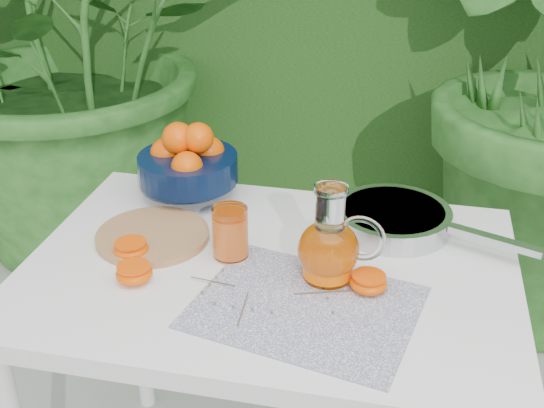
% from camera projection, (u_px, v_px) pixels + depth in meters
% --- Properties ---
extents(potted_plant_left, '(2.27, 2.27, 1.75)m').
position_uv_depth(potted_plant_left, '(77.00, 35.00, 2.58)').
color(potted_plant_left, '#23511B').
rests_on(potted_plant_left, ground).
extents(potted_plant_right, '(2.56, 2.56, 1.81)m').
position_uv_depth(potted_plant_right, '(539.00, 60.00, 2.17)').
color(potted_plant_right, '#23511B').
rests_on(potted_plant_right, ground).
extents(white_table, '(1.00, 0.70, 0.75)m').
position_uv_depth(white_table, '(270.00, 297.00, 1.43)').
color(white_table, white).
rests_on(white_table, ground).
extents(placemat, '(0.46, 0.39, 0.00)m').
position_uv_depth(placemat, '(305.00, 307.00, 1.26)').
color(placemat, '#0C1047').
rests_on(placemat, white_table).
extents(cutting_board, '(0.32, 0.32, 0.02)m').
position_uv_depth(cutting_board, '(153.00, 236.00, 1.48)').
color(cutting_board, '#9E7247').
rests_on(cutting_board, white_table).
extents(fruit_bowl, '(0.30, 0.30, 0.19)m').
position_uv_depth(fruit_bowl, '(188.00, 162.00, 1.64)').
color(fruit_bowl, black).
rests_on(fruit_bowl, white_table).
extents(juice_pitcher, '(0.18, 0.13, 0.20)m').
position_uv_depth(juice_pitcher, '(330.00, 247.00, 1.32)').
color(juice_pitcher, white).
rests_on(juice_pitcher, white_table).
extents(juice_tumbler, '(0.07, 0.07, 0.11)m').
position_uv_depth(juice_tumbler, '(230.00, 233.00, 1.40)').
color(juice_tumbler, white).
rests_on(juice_tumbler, white_table).
extents(saute_pan, '(0.47, 0.34, 0.05)m').
position_uv_depth(saute_pan, '(394.00, 218.00, 1.52)').
color(saute_pan, '#B3B4B8').
rests_on(saute_pan, white_table).
extents(orange_halves, '(0.58, 0.17, 0.04)m').
position_uv_depth(orange_halves, '(208.00, 268.00, 1.35)').
color(orange_halves, '#FD6802').
rests_on(orange_halves, white_table).
extents(thyme_sprigs, '(0.33, 0.20, 0.01)m').
position_uv_depth(thyme_sprigs, '(263.00, 293.00, 1.29)').
color(thyme_sprigs, brown).
rests_on(thyme_sprigs, white_table).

